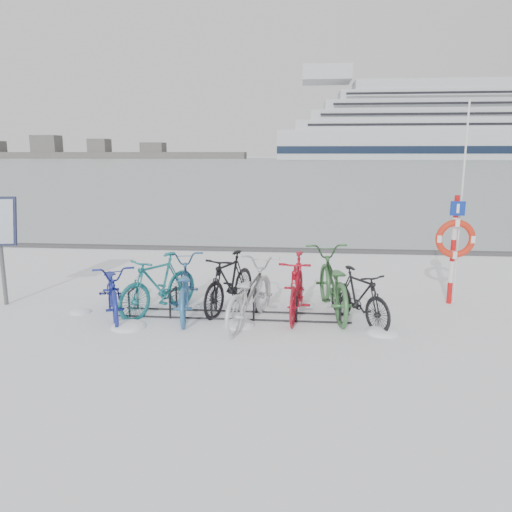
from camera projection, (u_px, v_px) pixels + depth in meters
The scene contains 16 objects.
ground at pixel (234, 316), 8.68m from camera, with size 900.00×900.00×0.00m, color white.
ice_sheet at pixel (301, 162), 159.81m from camera, with size 400.00×298.00×0.02m, color #93A0A6.
quay_edge at pixel (262, 250), 14.42m from camera, with size 400.00×0.25×0.10m, color #3F3F42.
bike_rack at pixel (234, 306), 8.65m from camera, with size 4.00×0.48×0.46m.
lifebuoy_station at pixel (455, 239), 9.12m from camera, with size 0.71×0.22×3.70m.
cruise_ferry at pixel (443, 129), 224.59m from camera, with size 150.02×28.27×49.29m.
shoreline at pixel (79, 153), 272.94m from camera, with size 180.00×12.00×9.50m.
bike_0 at pixel (113, 287), 8.66m from camera, with size 0.66×1.91×1.00m, color navy.
bike_1 at pixel (159, 283), 8.80m from camera, with size 0.51×1.80×1.08m, color #1A6C75.
bike_2 at pixel (183, 285), 8.71m from camera, with size 0.70×2.00×1.05m, color #2E6398.
bike_3 at pixel (229, 280), 8.96m from camera, with size 0.51×1.79×1.08m, color black.
bike_4 at pixel (249, 291), 8.27m from camera, with size 0.71×2.05×1.07m, color silver.
bike_5 at pixel (297, 284), 8.61m from camera, with size 0.52×1.86×1.12m, color #A70F20.
bike_6 at pixel (332, 280), 8.80m from camera, with size 0.77×2.22×1.17m, color #376A39.
bike_7 at pixel (359, 295), 8.27m from camera, with size 0.45×1.59×0.96m, color black.
snow_drifts at pixel (239, 319), 8.53m from camera, with size 5.67×2.00×0.20m.
Camera 1 is at (1.16, -8.22, 2.78)m, focal length 35.00 mm.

